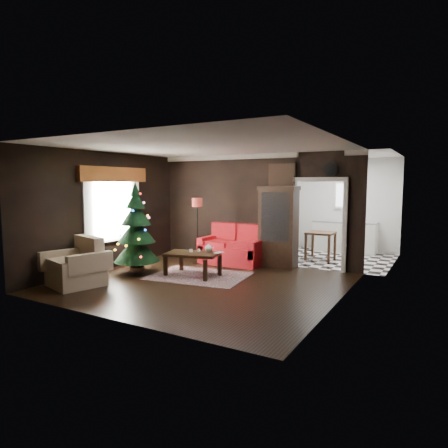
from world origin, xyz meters
The scene contains 26 objects.
floor centered at (0.00, 0.00, 0.00)m, with size 5.50×5.50×0.00m, color black.
ceiling centered at (0.00, 0.00, 2.80)m, with size 5.50×5.50×0.00m, color white.
wall_back centered at (0.00, 2.50, 1.40)m, with size 5.50×5.50×0.00m, color black.
wall_front centered at (0.00, -2.50, 1.40)m, with size 5.50×5.50×0.00m, color black.
wall_left centered at (-2.75, 0.00, 1.40)m, with size 5.50×5.50×0.00m, color black.
wall_right centered at (2.75, 0.00, 1.40)m, with size 5.50×5.50×0.00m, color black.
doorway centered at (1.70, 2.50, 1.05)m, with size 1.10×0.10×2.10m, color white, non-canonical shape.
left_window centered at (-2.71, 0.20, 1.45)m, with size 0.05×1.60×1.40m, color white.
valance centered at (-2.63, 0.20, 2.27)m, with size 0.12×2.10×0.35m, color brown.
kitchen_floor centered at (1.70, 4.00, 0.00)m, with size 3.00×3.00×0.00m, color white.
kitchen_window centered at (1.70, 5.45, 1.70)m, with size 0.70×0.06×0.70m, color white.
rug centered at (-0.39, 0.47, 0.01)m, with size 2.09×1.52×0.01m, color #4B3D46.
loveseat centered at (-0.40, 2.05, 0.50)m, with size 1.70×0.90×1.00m, color #990107, non-canonical shape.
curio_cabinet centered at (0.75, 2.27, 0.95)m, with size 0.90×0.45×1.90m, color black, non-canonical shape.
floor_lamp centered at (-1.24, 1.68, 0.83)m, with size 0.29×0.29×1.71m, color black, non-canonical shape.
christmas_tree centered at (-1.79, 0.01, 1.05)m, with size 1.03×1.03×1.97m, color black, non-canonical shape.
armchair centered at (-2.11, -1.42, 0.46)m, with size 0.98×0.98×1.00m, color beige, non-canonical shape.
coffee_table centered at (-0.53, 0.42, 0.27)m, with size 1.14×0.69×0.51m, color black, non-canonical shape.
teapot centered at (-0.25, 0.64, 0.62)m, with size 0.19×0.19×0.18m, color silver, non-canonical shape.
cup_a centered at (-0.61, 0.48, 0.56)m, with size 0.07×0.07×0.06m, color white.
cup_b centered at (-0.51, 0.64, 0.55)m, with size 0.06×0.06×0.06m, color white.
book centered at (-0.08, 0.70, 0.63)m, with size 0.15×0.02×0.20m, color tan.
wall_clock centered at (1.95, 2.45, 2.38)m, with size 0.32×0.32×0.06m, color white.
painting centered at (0.75, 2.46, 2.25)m, with size 0.62×0.05×0.52m, color #AE704D.
kitchen_counter centered at (1.70, 5.20, 0.45)m, with size 1.80×0.60×0.90m, color white.
kitchen_table centered at (1.40, 3.70, 0.38)m, with size 0.70×0.70×0.75m, color brown, non-canonical shape.
Camera 1 is at (4.32, -6.60, 2.06)m, focal length 31.18 mm.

